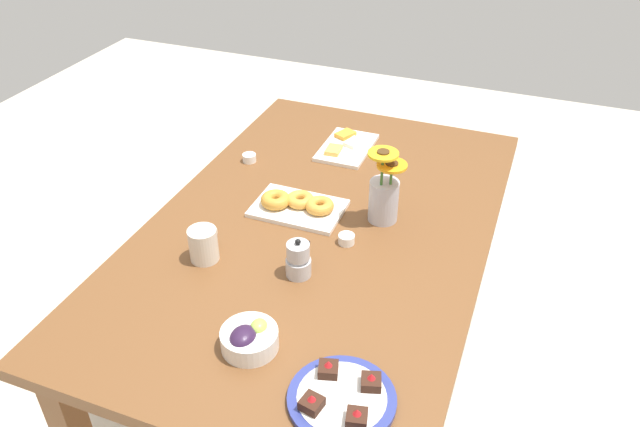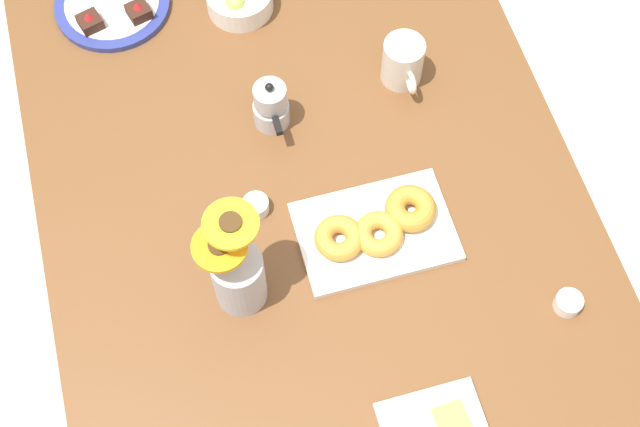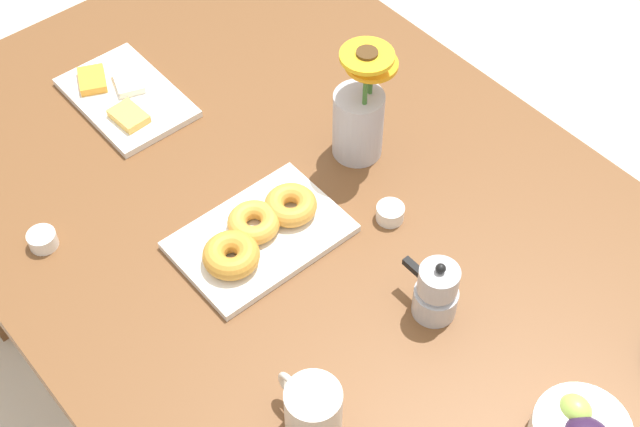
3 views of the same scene
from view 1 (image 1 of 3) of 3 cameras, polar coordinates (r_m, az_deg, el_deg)
The scene contains 11 objects.
ground_plane at distance 2.40m, azimuth -0.00°, elevation -15.51°, with size 6.00×6.00×0.00m, color beige.
dining_table at distance 1.95m, azimuth -0.00°, elevation -3.04°, with size 1.60×1.00×0.74m.
coffee_mug at distance 1.76m, azimuth -10.59°, elevation -2.76°, with size 0.12×0.08×0.10m.
grape_bowl at distance 1.50m, azimuth -6.51°, elevation -11.27°, with size 0.14×0.14×0.07m.
cheese_platter at distance 2.30m, azimuth 2.41°, elevation 6.15°, with size 0.26×0.17×0.03m.
croissant_platter at distance 1.95m, azimuth -2.07°, elevation 0.80°, with size 0.19×0.28×0.05m.
jam_cup_honey at distance 2.23m, azimuth -6.48°, elevation 5.11°, with size 0.05×0.05×0.03m.
jam_cup_berry at distance 1.81m, azimuth 2.44°, elevation -2.32°, with size 0.05×0.05×0.03m.
dessert_plate at distance 1.40m, azimuth 2.00°, elevation -16.49°, with size 0.24×0.24×0.05m.
flower_vase at distance 1.88m, azimuth 5.87°, elevation 1.61°, with size 0.11×0.11×0.25m.
moka_pot at distance 1.68m, azimuth -1.99°, elevation -4.27°, with size 0.11×0.07×0.12m.
Camera 1 is at (-1.44, -0.55, 1.84)m, focal length 35.00 mm.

